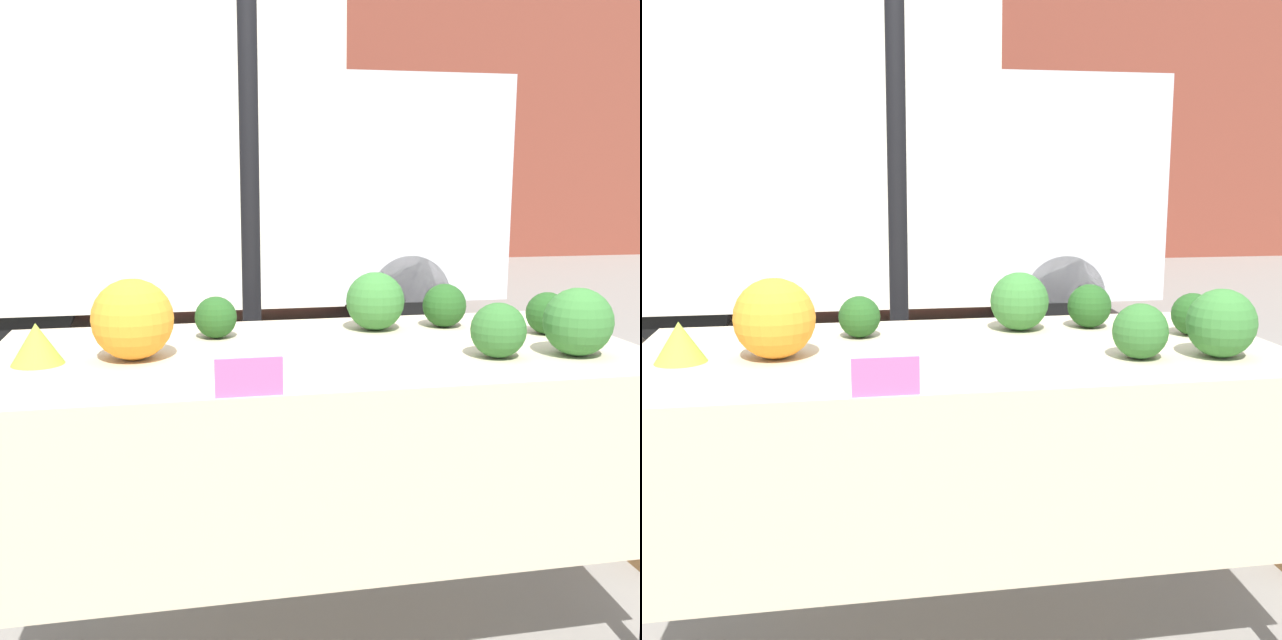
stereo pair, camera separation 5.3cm
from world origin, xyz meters
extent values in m
plane|color=gray|center=(0.00, 0.00, 0.00)|extent=(40.00, 40.00, 0.00)
cube|color=brown|center=(0.00, 9.61, 3.49)|extent=(16.00, 0.60, 6.99)
cylinder|color=black|center=(-0.11, 0.76, 1.11)|extent=(0.07, 0.07, 2.23)
cube|color=silver|center=(-0.62, 4.48, 1.52)|extent=(3.04, 1.86, 2.44)
cube|color=silver|center=(1.59, 4.48, 1.18)|extent=(1.37, 1.71, 1.76)
cylinder|color=black|center=(1.45, 3.73, 0.34)|extent=(0.68, 0.22, 0.68)
cylinder|color=black|center=(1.45, 5.22, 0.34)|extent=(0.68, 0.22, 0.68)
cylinder|color=black|center=(-1.45, 3.73, 0.34)|extent=(0.68, 0.22, 0.68)
cylinder|color=black|center=(-1.45, 5.22, 0.34)|extent=(0.68, 0.22, 0.68)
cube|color=beige|center=(0.00, 0.00, 0.80)|extent=(1.78, 0.87, 0.03)
cube|color=beige|center=(0.00, -0.43, 0.56)|extent=(1.78, 0.01, 0.45)
cylinder|color=black|center=(-0.83, 0.37, 0.39)|extent=(0.05, 0.05, 0.79)
cylinder|color=black|center=(0.83, 0.37, 0.39)|extent=(0.05, 0.05, 0.79)
sphere|color=orange|center=(-0.50, -0.03, 0.92)|extent=(0.21, 0.21, 0.21)
cone|color=#93B238|center=(-0.74, -0.03, 0.87)|extent=(0.13, 0.13, 0.11)
sphere|color=#336B2D|center=(0.44, -0.19, 0.89)|extent=(0.15, 0.15, 0.15)
sphere|color=#23511E|center=(-0.27, 0.19, 0.88)|extent=(0.12, 0.12, 0.12)
sphere|color=#387533|center=(0.65, -0.21, 0.91)|extent=(0.18, 0.18, 0.18)
sphere|color=#387533|center=(0.22, 0.22, 0.91)|extent=(0.18, 0.18, 0.18)
sphere|color=#23511E|center=(0.71, 0.06, 0.88)|extent=(0.13, 0.13, 0.13)
sphere|color=#23511E|center=(0.44, 0.22, 0.88)|extent=(0.14, 0.14, 0.14)
cube|color=#F45B9E|center=(-0.24, -0.42, 0.86)|extent=(0.15, 0.01, 0.09)
camera|label=1|loc=(-0.39, -1.98, 1.28)|focal=42.00mm
camera|label=2|loc=(-0.34, -1.99, 1.28)|focal=42.00mm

